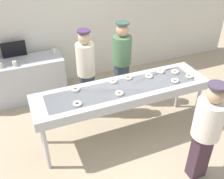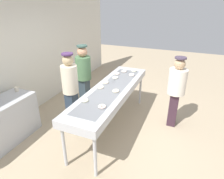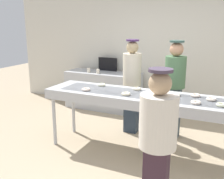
% 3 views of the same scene
% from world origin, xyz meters
% --- Properties ---
extents(ground_plane, '(16.00, 16.00, 0.00)m').
position_xyz_m(ground_plane, '(0.00, 0.00, 0.00)').
color(ground_plane, tan).
extents(back_wall, '(8.00, 0.12, 2.81)m').
position_xyz_m(back_wall, '(0.00, 2.21, 1.41)').
color(back_wall, silver).
rests_on(back_wall, ground).
extents(fryer_conveyor, '(2.84, 0.73, 0.96)m').
position_xyz_m(fryer_conveyor, '(0.00, 0.00, 0.88)').
color(fryer_conveyor, '#B7BABF').
rests_on(fryer_conveyor, ground).
extents(sugar_donut_0, '(0.16, 0.16, 0.04)m').
position_xyz_m(sugar_donut_0, '(0.55, 0.13, 0.98)').
color(sugar_donut_0, '#ECEACB').
rests_on(sugar_donut_0, fryer_conveyor).
extents(sugar_donut_1, '(0.16, 0.16, 0.04)m').
position_xyz_m(sugar_donut_1, '(1.17, -0.13, 0.98)').
color(sugar_donut_1, '#EBEFC4').
rests_on(sugar_donut_1, fryer_conveyor).
extents(sugar_donut_2, '(0.18, 0.18, 0.04)m').
position_xyz_m(sugar_donut_2, '(0.87, -0.16, 0.98)').
color(sugar_donut_2, white).
rests_on(sugar_donut_2, fryer_conveyor).
extents(sugar_donut_3, '(0.16, 0.16, 0.04)m').
position_xyz_m(sugar_donut_3, '(1.03, 0.09, 0.98)').
color(sugar_donut_3, '#F3E2CE').
rests_on(sugar_donut_3, fryer_conveyor).
extents(sugar_donut_4, '(0.18, 0.18, 0.04)m').
position_xyz_m(sugar_donut_4, '(0.21, 0.22, 0.98)').
color(sugar_donut_4, '#F6E6C5').
rests_on(sugar_donut_4, fryer_conveyor).
extents(sugar_donut_5, '(0.16, 0.16, 0.04)m').
position_xyz_m(sugar_donut_5, '(-0.12, -0.15, 0.98)').
color(sugar_donut_5, '#F9ECC6').
rests_on(sugar_donut_5, fryer_conveyor).
extents(sugar_donut_6, '(0.15, 0.15, 0.04)m').
position_xyz_m(sugar_donut_6, '(-0.78, -0.16, 0.98)').
color(sugar_donut_6, '#FEE3CF').
rests_on(sugar_donut_6, fryer_conveyor).
extents(sugar_donut_7, '(0.18, 0.18, 0.04)m').
position_xyz_m(sugar_donut_7, '(-0.07, 0.21, 0.98)').
color(sugar_donut_7, '#FBEEC8').
rests_on(sugar_donut_7, fryer_conveyor).
extents(sugar_donut_8, '(0.19, 0.19, 0.04)m').
position_xyz_m(sugar_donut_8, '(-0.70, 0.21, 0.98)').
color(sugar_donut_8, '#F2F1C9').
rests_on(sugar_donut_8, fryer_conveyor).
extents(sugar_donut_9, '(0.18, 0.18, 0.04)m').
position_xyz_m(sugar_donut_9, '(0.81, 0.19, 0.98)').
color(sugar_donut_9, '#FAE4CF').
rests_on(sugar_donut_9, fryer_conveyor).
extents(worker_baker, '(0.32, 0.32, 1.70)m').
position_xyz_m(worker_baker, '(-0.36, 0.74, 0.95)').
color(worker_baker, '#273445').
rests_on(worker_baker, ground).
extents(worker_assistant, '(0.35, 0.35, 1.69)m').
position_xyz_m(worker_assistant, '(0.37, 0.86, 0.98)').
color(worker_assistant, '#2F3E47').
rests_on(worker_assistant, ground).
extents(customer_waiting, '(0.38, 0.38, 1.57)m').
position_xyz_m(customer_waiting, '(0.65, -1.22, 0.91)').
color(customer_waiting, '#382330').
rests_on(customer_waiting, ground).
extents(prep_counter, '(1.75, 0.60, 0.86)m').
position_xyz_m(prep_counter, '(-1.45, 1.76, 0.43)').
color(prep_counter, '#B7BABF').
rests_on(prep_counter, ground).
extents(paper_cup_0, '(0.08, 0.08, 0.10)m').
position_xyz_m(paper_cup_0, '(-1.50, 1.59, 0.91)').
color(paper_cup_0, beige).
rests_on(paper_cup_0, prep_counter).
extents(paper_cup_1, '(0.08, 0.08, 0.10)m').
position_xyz_m(paper_cup_1, '(-0.70, 1.85, 0.91)').
color(paper_cup_1, beige).
rests_on(paper_cup_1, prep_counter).
extents(paper_cup_2, '(0.08, 0.08, 0.10)m').
position_xyz_m(paper_cup_2, '(-1.75, 1.62, 0.91)').
color(paper_cup_2, beige).
rests_on(paper_cup_2, prep_counter).
extents(menu_display, '(0.47, 0.04, 0.31)m').
position_xyz_m(menu_display, '(-1.45, 2.01, 1.01)').
color(menu_display, black).
rests_on(menu_display, prep_counter).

